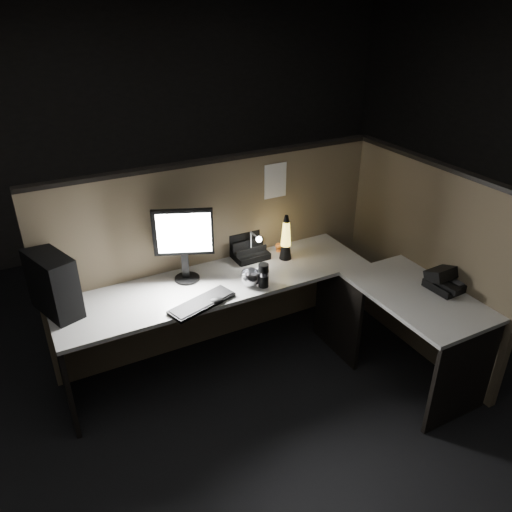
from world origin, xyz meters
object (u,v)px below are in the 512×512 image
pc_tower (53,284)px  keyboard (202,303)px  lava_lamp (286,241)px  monitor (184,238)px  desk_phone (446,279)px

pc_tower → keyboard: (0.85, -0.37, -0.19)m
pc_tower → keyboard: pc_tower is taller
keyboard → lava_lamp: 0.89m
pc_tower → lava_lamp: pc_tower is taller
keyboard → pc_tower: bearing=139.3°
keyboard → lava_lamp: lava_lamp is taller
monitor → lava_lamp: bearing=17.9°
pc_tower → lava_lamp: 1.68m
monitor → desk_phone: bearing=-8.8°
pc_tower → desk_phone: bearing=-40.3°
pc_tower → lava_lamp: bearing=-21.2°
keyboard → desk_phone: 1.71m
lava_lamp → keyboard: bearing=-159.6°
monitor → lava_lamp: 0.81m
monitor → keyboard: (-0.03, -0.37, -0.31)m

